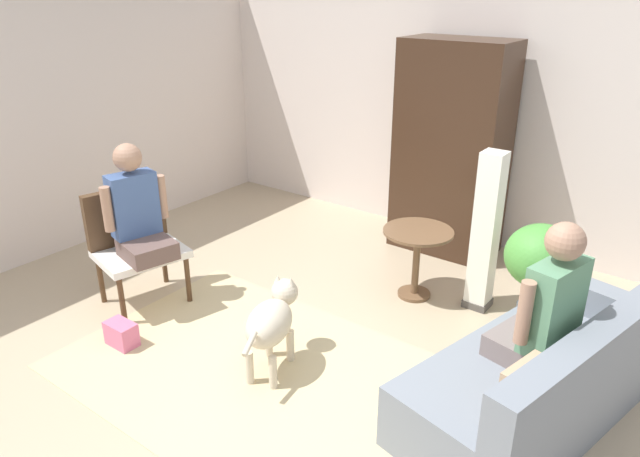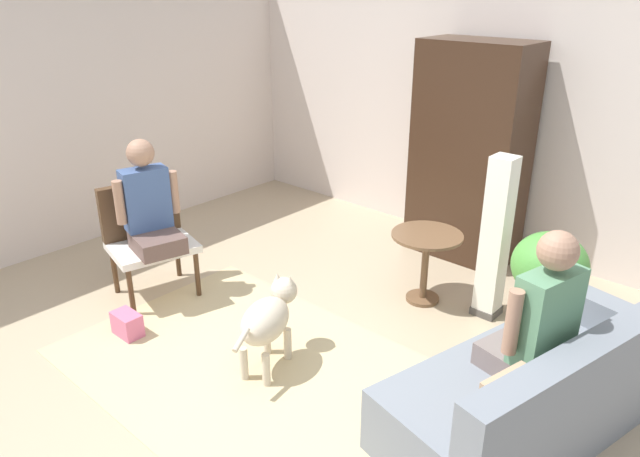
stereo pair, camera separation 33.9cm
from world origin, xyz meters
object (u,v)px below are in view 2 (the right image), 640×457
object	(u,v)px
round_end_table	(426,253)
column_lamp	(495,240)
couch	(532,393)
armoire_cabinet	(470,153)
dog	(268,318)
person_on_armchair	(149,205)
potted_plant	(548,272)
armchair	(146,230)
handbag	(127,324)
person_on_couch	(539,318)

from	to	relation	value
round_end_table	column_lamp	distance (m)	0.57
couch	armoire_cabinet	xyz separation A→B (m)	(-1.58, 1.99, 0.74)
dog	person_on_armchair	bearing A→B (deg)	178.08
person_on_armchair	potted_plant	size ratio (longest dim) A/B	1.01
armchair	armoire_cabinet	xyz separation A→B (m)	(1.64, 2.49, 0.45)
column_lamp	handbag	world-z (taller)	column_lamp
round_end_table	handbag	xyz separation A→B (m)	(-1.39, -1.97, -0.35)
column_lamp	person_on_armchair	bearing A→B (deg)	-144.21
armchair	person_on_armchair	distance (m)	0.31
potted_plant	handbag	size ratio (longest dim) A/B	3.71
column_lamp	handbag	bearing A→B (deg)	-131.66
person_on_armchair	armoire_cabinet	bearing A→B (deg)	59.50
armchair	round_end_table	world-z (taller)	armchair
armchair	armoire_cabinet	world-z (taller)	armoire_cabinet
column_lamp	potted_plant	bearing A→B (deg)	-14.47
person_on_couch	potted_plant	size ratio (longest dim) A/B	1.03
dog	armoire_cabinet	bearing A→B (deg)	88.76
potted_plant	armoire_cabinet	bearing A→B (deg)	140.09
dog	armoire_cabinet	distance (m)	2.65
person_on_armchair	dog	size ratio (longest dim) A/B	1.17
round_end_table	armoire_cabinet	size ratio (longest dim) A/B	0.30
couch	person_on_couch	size ratio (longest dim) A/B	2.11
couch	armchair	world-z (taller)	armchair
person_on_couch	potted_plant	xyz separation A→B (m)	(-0.32, 0.98, -0.20)
couch	round_end_table	size ratio (longest dim) A/B	3.13
armchair	armoire_cabinet	distance (m)	3.01
dog	potted_plant	xyz separation A→B (m)	(1.29, 1.54, 0.21)
couch	column_lamp	distance (m)	1.41
person_on_couch	armoire_cabinet	xyz separation A→B (m)	(-1.55, 2.01, 0.23)
person_on_couch	column_lamp	bearing A→B (deg)	125.92
person_on_armchair	dog	world-z (taller)	person_on_armchair
armchair	column_lamp	world-z (taller)	column_lamp
round_end_table	column_lamp	world-z (taller)	column_lamp
person_on_couch	armoire_cabinet	size ratio (longest dim) A/B	0.45
armchair	round_end_table	bearing A→B (deg)	37.01
person_on_armchair	round_end_table	bearing A→B (deg)	40.01
round_end_table	armoire_cabinet	distance (m)	1.24
couch	round_end_table	world-z (taller)	couch
potted_plant	handbag	xyz separation A→B (m)	(-2.38, -2.00, -0.50)
dog	round_end_table	bearing A→B (deg)	78.67
armchair	dog	xyz separation A→B (m)	(1.58, -0.08, -0.18)
armoire_cabinet	handbag	world-z (taller)	armoire_cabinet
couch	handbag	world-z (taller)	couch
person_on_armchair	column_lamp	distance (m)	2.77
couch	person_on_armchair	xyz separation A→B (m)	(-3.07, -0.53, 0.55)
dog	handbag	xyz separation A→B (m)	(-1.08, -0.46, -0.29)
potted_plant	armoire_cabinet	world-z (taller)	armoire_cabinet
armchair	armoire_cabinet	bearing A→B (deg)	56.69
armchair	column_lamp	bearing A→B (deg)	33.47
armchair	person_on_armchair	xyz separation A→B (m)	(0.15, -0.04, 0.27)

